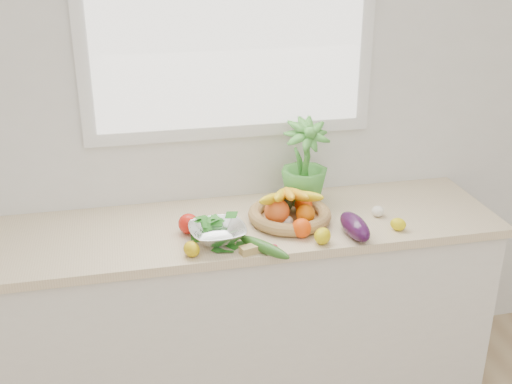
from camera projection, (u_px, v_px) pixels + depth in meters
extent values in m
cube|color=white|center=(230.00, 104.00, 2.88)|extent=(4.50, 0.02, 2.70)
cube|color=silver|center=(245.00, 314.00, 2.97)|extent=(2.20, 0.58, 0.86)
cube|color=beige|center=(244.00, 227.00, 2.79)|extent=(2.24, 0.62, 0.04)
cube|color=white|center=(229.00, 13.00, 2.70)|extent=(1.30, 0.03, 1.10)
cube|color=white|center=(230.00, 14.00, 2.69)|extent=(1.18, 0.01, 0.98)
sphere|color=#F14507|center=(301.00, 228.00, 2.65)|extent=(0.10, 0.10, 0.08)
ellipsoid|color=gold|center=(192.00, 249.00, 2.50)|extent=(0.09, 0.09, 0.06)
ellipsoid|color=#D6C00B|center=(323.00, 236.00, 2.60)|extent=(0.10, 0.11, 0.07)
ellipsoid|color=yellow|center=(398.00, 224.00, 2.71)|extent=(0.09, 0.09, 0.05)
sphere|color=red|center=(188.00, 224.00, 2.68)|extent=(0.11, 0.11, 0.09)
cube|color=tan|center=(252.00, 249.00, 2.53)|extent=(0.11, 0.07, 0.03)
ellipsoid|color=white|center=(274.00, 218.00, 2.78)|extent=(0.06, 0.06, 0.04)
ellipsoid|color=white|center=(378.00, 211.00, 2.84)|extent=(0.07, 0.07, 0.05)
ellipsoid|color=white|center=(287.00, 221.00, 2.75)|extent=(0.06, 0.06, 0.05)
ellipsoid|color=#310E34|center=(355.00, 226.00, 2.65)|extent=(0.10, 0.24, 0.09)
ellipsoid|color=#2F591A|center=(264.00, 247.00, 2.53)|extent=(0.19, 0.24, 0.05)
sphere|color=red|center=(274.00, 248.00, 2.54)|extent=(0.03, 0.03, 0.03)
imported|color=#449335|center=(305.00, 162.00, 2.88)|extent=(0.24, 0.24, 0.38)
cylinder|color=tan|center=(290.00, 220.00, 2.80)|extent=(0.34, 0.34, 0.01)
torus|color=tan|center=(290.00, 214.00, 2.79)|extent=(0.40, 0.40, 0.06)
sphere|color=#DE571B|center=(277.00, 211.00, 2.74)|extent=(0.12, 0.12, 0.11)
sphere|color=#DC6406|center=(306.00, 214.00, 2.74)|extent=(0.09, 0.09, 0.08)
sphere|color=#EA4107|center=(303.00, 204.00, 2.84)|extent=(0.09, 0.09, 0.08)
ellipsoid|color=#1D3015|center=(284.00, 201.00, 2.84)|extent=(0.10, 0.10, 0.11)
ellipsoid|color=yellow|center=(274.00, 199.00, 2.73)|extent=(0.20, 0.20, 0.10)
ellipsoid|color=yellow|center=(281.00, 195.00, 2.74)|extent=(0.14, 0.24, 0.10)
ellipsoid|color=#FFAA15|center=(289.00, 194.00, 2.74)|extent=(0.07, 0.25, 0.10)
ellipsoid|color=#EBA613|center=(295.00, 194.00, 2.75)|extent=(0.09, 0.25, 0.10)
ellipsoid|color=yellow|center=(303.00, 196.00, 2.76)|extent=(0.16, 0.23, 0.10)
cylinder|color=silver|center=(218.00, 241.00, 2.61)|extent=(0.10, 0.10, 0.02)
imported|color=white|center=(217.00, 233.00, 2.60)|extent=(0.25, 0.25, 0.06)
ellipsoid|color=#19671F|center=(217.00, 224.00, 2.58)|extent=(0.19, 0.19, 0.07)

